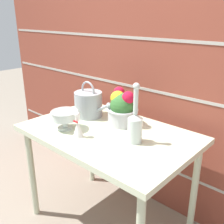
{
  "coord_description": "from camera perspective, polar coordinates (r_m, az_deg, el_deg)",
  "views": [
    {
      "loc": [
        1.04,
        -1.11,
        1.43
      ],
      "look_at": [
        0.0,
        0.04,
        0.86
      ],
      "focal_mm": 42.0,
      "sensor_mm": 36.0,
      "label": 1
    }
  ],
  "objects": [
    {
      "name": "glass_decanter",
      "position": [
        1.49,
        5.04,
        -2.74
      ],
      "size": [
        0.09,
        0.09,
        0.35
      ],
      "color": "silver",
      "rests_on": "patio_table"
    },
    {
      "name": "patio_table",
      "position": [
        1.7,
        -0.81,
        -6.58
      ],
      "size": [
        1.09,
        0.71,
        0.74
      ],
      "color": "beige",
      "rests_on": "ground_plane"
    },
    {
      "name": "ground_plane",
      "position": [
        2.09,
        -0.71,
        -22.98
      ],
      "size": [
        12.0,
        12.0,
        0.0
      ],
      "primitive_type": "plane",
      "color": "gray"
    },
    {
      "name": "crystal_pedestal_bowl",
      "position": [
        1.7,
        -10.24,
        -0.88
      ],
      "size": [
        0.18,
        0.18,
        0.12
      ],
      "color": "silver",
      "rests_on": "patio_table"
    },
    {
      "name": "flower_planter",
      "position": [
        1.74,
        2.27,
        0.84
      ],
      "size": [
        0.21,
        0.21,
        0.24
      ],
      "color": "#BCBCC1",
      "rests_on": "patio_table"
    },
    {
      "name": "watering_can",
      "position": [
        1.9,
        -5.09,
        1.82
      ],
      "size": [
        0.34,
        0.2,
        0.26
      ],
      "color": "#9EA3A8",
      "rests_on": "patio_table"
    },
    {
      "name": "figurine_vase",
      "position": [
        1.58,
        -7.45,
        -3.2
      ],
      "size": [
        0.06,
        0.06,
        0.16
      ],
      "color": "white",
      "rests_on": "patio_table"
    },
    {
      "name": "brick_wall",
      "position": [
        1.93,
        9.1,
        10.15
      ],
      "size": [
        3.6,
        0.08,
        2.2
      ],
      "color": "brown",
      "rests_on": "ground_plane"
    }
  ]
}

